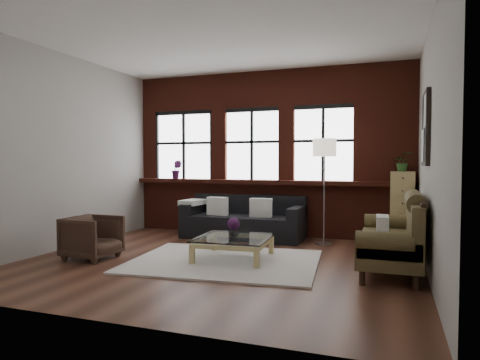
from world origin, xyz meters
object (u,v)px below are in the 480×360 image
(armchair, at_px, (92,237))
(drawer_chest, at_px, (402,208))
(vintage_settee, at_px, (390,232))
(coffee_table, at_px, (234,249))
(dark_sofa, at_px, (243,217))
(vase, at_px, (234,232))
(floor_lamp, at_px, (324,188))

(armchair, bearing_deg, drawer_chest, -57.08)
(vintage_settee, height_order, coffee_table, vintage_settee)
(dark_sofa, bearing_deg, armchair, -123.04)
(vintage_settee, distance_m, drawer_chest, 1.88)
(coffee_table, bearing_deg, armchair, -163.00)
(coffee_table, bearing_deg, drawer_chest, 40.95)
(dark_sofa, bearing_deg, vase, -75.32)
(floor_lamp, bearing_deg, armchair, -143.57)
(drawer_chest, relative_size, floor_lamp, 0.64)
(dark_sofa, bearing_deg, drawer_chest, 5.48)
(dark_sofa, xyz_separation_m, vintage_settee, (2.60, -1.60, 0.10))
(floor_lamp, bearing_deg, dark_sofa, 175.86)
(drawer_chest, height_order, floor_lamp, floor_lamp)
(armchair, relative_size, vase, 4.49)
(vintage_settee, height_order, vase, vintage_settee)
(coffee_table, bearing_deg, floor_lamp, 57.24)
(armchair, height_order, vase, armchair)
(dark_sofa, bearing_deg, floor_lamp, -4.14)
(floor_lamp, bearing_deg, coffee_table, -122.76)
(dark_sofa, relative_size, vintage_settee, 1.18)
(dark_sofa, relative_size, drawer_chest, 1.77)
(dark_sofa, relative_size, coffee_table, 2.16)
(coffee_table, bearing_deg, dark_sofa, 104.68)
(vintage_settee, bearing_deg, dark_sofa, 148.33)
(vase, distance_m, floor_lamp, 2.04)
(vase, xyz_separation_m, drawer_chest, (2.33, 2.02, 0.22))
(armchair, xyz_separation_m, drawer_chest, (4.33, 2.63, 0.32))
(dark_sofa, height_order, drawer_chest, drawer_chest)
(vintage_settee, relative_size, floor_lamp, 0.97)
(coffee_table, xyz_separation_m, floor_lamp, (1.06, 1.64, 0.82))
(armchair, bearing_deg, coffee_table, -71.39)
(dark_sofa, xyz_separation_m, armchair, (-1.54, -2.36, -0.09))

